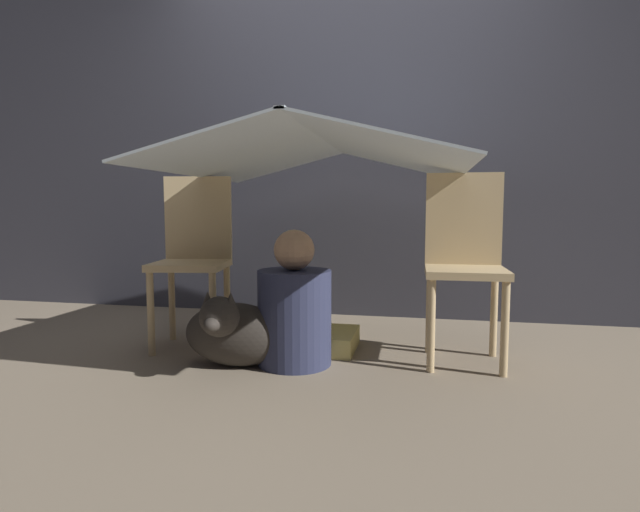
{
  "coord_description": "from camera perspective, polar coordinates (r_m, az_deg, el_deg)",
  "views": [
    {
      "loc": [
        0.51,
        -2.28,
        0.75
      ],
      "look_at": [
        0.0,
        0.18,
        0.51
      ],
      "focal_mm": 28.0,
      "sensor_mm": 36.0,
      "label": 1
    }
  ],
  "objects": [
    {
      "name": "sheet_canopy",
      "position": [
        2.53,
        0.0,
        11.61
      ],
      "size": [
        1.43,
        1.44,
        0.19
      ],
      "color": "silver"
    },
    {
      "name": "chair_left",
      "position": [
        2.83,
        -14.22,
        0.41
      ],
      "size": [
        0.43,
        0.43,
        0.93
      ],
      "rotation": [
        0.0,
        0.0,
        0.16
      ],
      "color": "#D1B27F",
      "rests_on": "ground_plane"
    },
    {
      "name": "ground_plane",
      "position": [
        2.45,
        -0.9,
        -12.44
      ],
      "size": [
        8.8,
        8.8,
        0.0
      ],
      "primitive_type": "plane",
      "color": "gray"
    },
    {
      "name": "wall_back",
      "position": [
        3.55,
        3.43,
        13.45
      ],
      "size": [
        7.0,
        0.05,
        2.5
      ],
      "color": "#3D3D47",
      "rests_on": "ground_plane"
    },
    {
      "name": "person_front",
      "position": [
        2.42,
        -2.93,
        -6.17
      ],
      "size": [
        0.35,
        0.35,
        0.65
      ],
      "color": "#2D3351",
      "rests_on": "ground_plane"
    },
    {
      "name": "floor_cushion",
      "position": [
        2.72,
        -0.76,
        -9.5
      ],
      "size": [
        0.46,
        0.37,
        0.1
      ],
      "color": "#E5CC66",
      "rests_on": "ground_plane"
    },
    {
      "name": "chair_right",
      "position": [
        2.55,
        16.18,
        -0.16
      ],
      "size": [
        0.38,
        0.38,
        0.93
      ],
      "rotation": [
        0.0,
        0.0,
        0.01
      ],
      "color": "#D1B27F",
      "rests_on": "ground_plane"
    },
    {
      "name": "dog",
      "position": [
        2.41,
        -9.88,
        -8.52
      ],
      "size": [
        0.5,
        0.43,
        0.39
      ],
      "color": "#332D28",
      "rests_on": "ground_plane"
    }
  ]
}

